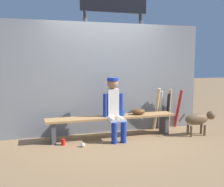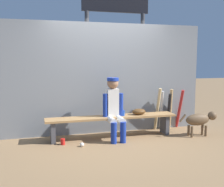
# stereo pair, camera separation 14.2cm
# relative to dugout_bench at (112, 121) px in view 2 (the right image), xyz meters

# --- Properties ---
(ground_plane) EXTENTS (30.00, 30.00, 0.00)m
(ground_plane) POSITION_rel_dugout_bench_xyz_m (0.00, 0.00, -0.34)
(ground_plane) COLOR olive
(chainlink_fence) EXTENTS (4.26, 0.03, 2.30)m
(chainlink_fence) POSITION_rel_dugout_bench_xyz_m (0.00, 0.44, 0.80)
(chainlink_fence) COLOR gray
(chainlink_fence) RESTS_ON ground_plane
(dugout_bench) EXTENTS (2.60, 0.36, 0.43)m
(dugout_bench) POSITION_rel_dugout_bench_xyz_m (0.00, 0.00, 0.00)
(dugout_bench) COLOR #AD7F4C
(dugout_bench) RESTS_ON ground_plane
(player_seated) EXTENTS (0.41, 0.55, 1.20)m
(player_seated) POSITION_rel_dugout_bench_xyz_m (0.02, -0.11, 0.30)
(player_seated) COLOR silver
(player_seated) RESTS_ON ground_plane
(baseball_glove) EXTENTS (0.28, 0.20, 0.12)m
(baseball_glove) POSITION_rel_dugout_bench_xyz_m (0.57, 0.00, 0.15)
(baseball_glove) COLOR #593819
(baseball_glove) RESTS_ON dugout_bench
(bat_wood_natural) EXTENTS (0.09, 0.27, 0.94)m
(bat_wood_natural) POSITION_rel_dugout_bench_xyz_m (1.11, 0.28, 0.13)
(bat_wood_natural) COLOR tan
(bat_wood_natural) RESTS_ON ground_plane
(bat_aluminum_silver) EXTENTS (0.09, 0.18, 0.86)m
(bat_aluminum_silver) POSITION_rel_dugout_bench_xyz_m (1.24, 0.35, 0.09)
(bat_aluminum_silver) COLOR #B7B7BC
(bat_aluminum_silver) RESTS_ON ground_plane
(bat_aluminum_black) EXTENTS (0.07, 0.16, 0.80)m
(bat_aluminum_black) POSITION_rel_dugout_bench_xyz_m (1.39, 0.29, 0.06)
(bat_aluminum_black) COLOR black
(bat_aluminum_black) RESTS_ON ground_plane
(bat_wood_tan) EXTENTS (0.09, 0.18, 0.90)m
(bat_wood_tan) POSITION_rel_dugout_bench_xyz_m (1.44, 0.31, 0.11)
(bat_wood_tan) COLOR tan
(bat_wood_tan) RESTS_ON ground_plane
(bat_aluminum_red) EXTENTS (0.11, 0.26, 0.88)m
(bat_aluminum_red) POSITION_rel_dugout_bench_xyz_m (1.69, 0.34, 0.10)
(bat_aluminum_red) COLOR #B22323
(bat_aluminum_red) RESTS_ON ground_plane
(baseball) EXTENTS (0.07, 0.07, 0.07)m
(baseball) POSITION_rel_dugout_bench_xyz_m (-0.67, -0.41, -0.31)
(baseball) COLOR white
(baseball) RESTS_ON ground_plane
(cup_on_ground) EXTENTS (0.08, 0.08, 0.11)m
(cup_on_ground) POSITION_rel_dugout_bench_xyz_m (-0.99, -0.20, -0.29)
(cup_on_ground) COLOR red
(cup_on_ground) RESTS_ON ground_plane
(cup_on_bench) EXTENTS (0.08, 0.08, 0.11)m
(cup_on_bench) POSITION_rel_dugout_bench_xyz_m (0.21, -0.02, 0.15)
(cup_on_bench) COLOR #1E47AD
(cup_on_bench) RESTS_ON dugout_bench
(scoreboard) EXTENTS (1.90, 0.27, 3.85)m
(scoreboard) POSITION_rel_dugout_bench_xyz_m (0.51, 1.30, 2.31)
(scoreboard) COLOR #3F3F42
(scoreboard) RESTS_ON ground_plane
(dog) EXTENTS (0.84, 0.20, 0.49)m
(dog) POSITION_rel_dugout_bench_xyz_m (1.75, -0.36, -0.01)
(dog) COLOR brown
(dog) RESTS_ON ground_plane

